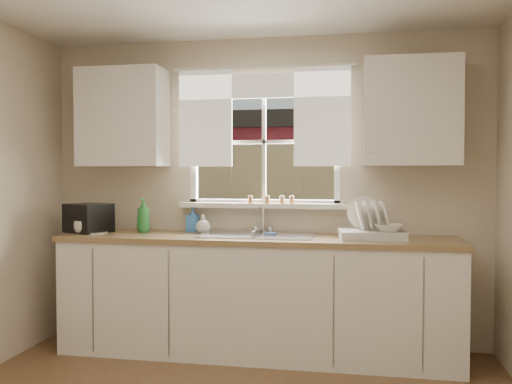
% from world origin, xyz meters
% --- Properties ---
extents(room_walls, '(3.62, 4.02, 2.50)m').
position_xyz_m(room_walls, '(0.00, -0.07, 1.24)').
color(room_walls, beige).
rests_on(room_walls, ground).
extents(window, '(1.38, 0.16, 1.06)m').
position_xyz_m(window, '(0.00, 2.00, 1.49)').
color(window, white).
rests_on(window, room_walls).
extents(curtains, '(1.50, 0.03, 0.81)m').
position_xyz_m(curtains, '(0.00, 1.95, 1.93)').
color(curtains, white).
rests_on(curtains, room_walls).
extents(base_cabinets, '(3.00, 0.62, 0.87)m').
position_xyz_m(base_cabinets, '(0.00, 1.68, 0.43)').
color(base_cabinets, silver).
rests_on(base_cabinets, ground).
extents(countertop, '(3.04, 0.65, 0.04)m').
position_xyz_m(countertop, '(0.00, 1.68, 0.89)').
color(countertop, olive).
rests_on(countertop, base_cabinets).
extents(upper_cabinet_left, '(0.70, 0.33, 0.80)m').
position_xyz_m(upper_cabinet_left, '(-1.15, 1.82, 1.85)').
color(upper_cabinet_left, silver).
rests_on(upper_cabinet_left, room_walls).
extents(upper_cabinet_right, '(0.70, 0.33, 0.80)m').
position_xyz_m(upper_cabinet_right, '(1.15, 1.82, 1.85)').
color(upper_cabinet_right, silver).
rests_on(upper_cabinet_right, room_walls).
extents(wall_outlet, '(0.08, 0.01, 0.12)m').
position_xyz_m(wall_outlet, '(0.88, 1.99, 1.08)').
color(wall_outlet, beige).
rests_on(wall_outlet, room_walls).
extents(sill_jars, '(0.38, 0.04, 0.06)m').
position_xyz_m(sill_jars, '(0.08, 1.94, 1.18)').
color(sill_jars, brown).
rests_on(sill_jars, window).
extents(backyard, '(20.00, 10.00, 6.13)m').
position_xyz_m(backyard, '(0.58, 8.42, 3.46)').
color(backyard, '#335421').
rests_on(backyard, ground).
extents(sink, '(0.88, 0.52, 0.40)m').
position_xyz_m(sink, '(0.00, 1.71, 0.84)').
color(sink, '#B7B7BC').
rests_on(sink, countertop).
extents(dish_rack, '(0.50, 0.40, 0.31)m').
position_xyz_m(dish_rack, '(0.86, 1.68, 0.98)').
color(dish_rack, silver).
rests_on(dish_rack, countertop).
extents(bowl, '(0.26, 0.26, 0.05)m').
position_xyz_m(bowl, '(0.99, 1.63, 1.00)').
color(bowl, white).
rests_on(bowl, dish_rack).
extents(soap_bottle_a, '(0.14, 0.14, 0.28)m').
position_xyz_m(soap_bottle_a, '(-0.96, 1.77, 1.05)').
color(soap_bottle_a, '#287C34').
rests_on(soap_bottle_a, countertop).
extents(soap_bottle_b, '(0.09, 0.10, 0.21)m').
position_xyz_m(soap_bottle_b, '(-0.57, 1.89, 1.01)').
color(soap_bottle_b, '#3575C7').
rests_on(soap_bottle_b, countertop).
extents(soap_bottle_c, '(0.12, 0.12, 0.15)m').
position_xyz_m(soap_bottle_c, '(-0.46, 1.80, 0.98)').
color(soap_bottle_c, beige).
rests_on(soap_bottle_c, countertop).
extents(saucer, '(0.19, 0.19, 0.01)m').
position_xyz_m(saucer, '(-1.30, 1.63, 0.92)').
color(saucer, beige).
rests_on(saucer, countertop).
extents(cup, '(0.17, 0.17, 0.11)m').
position_xyz_m(cup, '(-1.40, 1.60, 0.96)').
color(cup, silver).
rests_on(cup, countertop).
extents(black_appliance, '(0.40, 0.38, 0.23)m').
position_xyz_m(black_appliance, '(-1.40, 1.70, 1.03)').
color(black_appliance, black).
rests_on(black_appliance, countertop).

